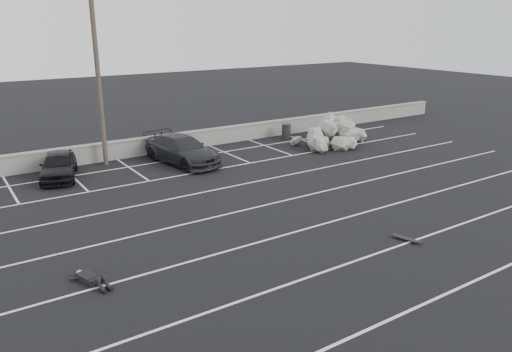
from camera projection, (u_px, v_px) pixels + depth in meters
ground at (291, 233)px, 18.76m from camera, size 120.00×120.00×0.00m
seawall at (149, 145)px, 29.75m from camera, size 50.00×0.45×1.06m
stall_lines at (229, 200)px, 22.23m from camera, size 36.00×20.05×0.01m
car_left at (58, 165)px, 25.13m from camera, size 2.75×4.36×1.38m
car_right at (182, 150)px, 27.81m from camera, size 3.04×5.60×1.54m
utility_pole at (98, 75)px, 26.32m from camera, size 1.29×0.26×9.66m
trash_bin at (286, 131)px, 33.69m from camera, size 0.86×0.86×1.00m
riprap_pile at (334, 136)px, 32.22m from camera, size 5.31×4.18×1.51m
person at (87, 275)px, 15.27m from camera, size 1.99×2.57×0.42m
skateboard at (407, 239)px, 18.08m from camera, size 0.44×0.89×0.10m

